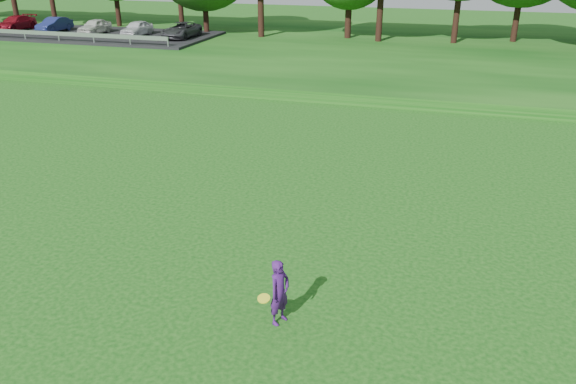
# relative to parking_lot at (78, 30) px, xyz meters

# --- Properties ---
(ground) EXTENTS (140.00, 140.00, 0.00)m
(ground) POSITION_rel_parking_lot_xyz_m (23.59, -32.82, -1.06)
(ground) COLOR #0C420E
(ground) RESTS_ON ground
(berm) EXTENTS (130.00, 30.00, 0.60)m
(berm) POSITION_rel_parking_lot_xyz_m (23.59, 1.18, -0.76)
(berm) COLOR #0C420E
(berm) RESTS_ON ground
(walking_path) EXTENTS (130.00, 1.60, 0.04)m
(walking_path) POSITION_rel_parking_lot_xyz_m (23.59, -12.82, -1.04)
(walking_path) COLOR gray
(walking_path) RESTS_ON ground
(parking_lot) EXTENTS (24.00, 9.00, 1.38)m
(parking_lot) POSITION_rel_parking_lot_xyz_m (0.00, 0.00, 0.00)
(parking_lot) COLOR black
(parking_lot) RESTS_ON berm
(woman) EXTENTS (0.69, 0.71, 1.52)m
(woman) POSITION_rel_parking_lot_xyz_m (27.99, -32.22, -0.30)
(woman) COLOR #441666
(woman) RESTS_ON ground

